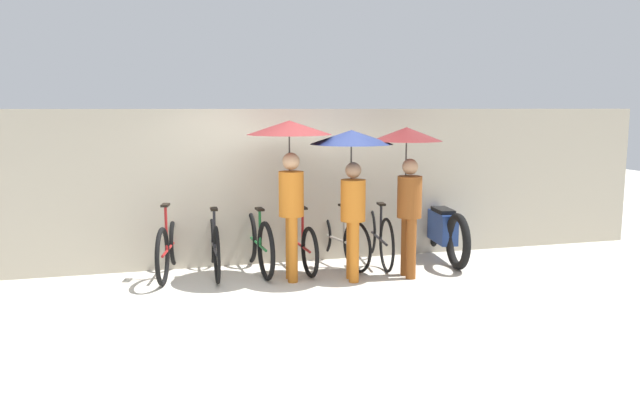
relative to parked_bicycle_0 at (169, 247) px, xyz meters
The scene contains 12 objects.
ground_plane 2.05m from the parked_bicycle_0, 43.62° to the right, with size 30.00×30.00×0.00m, color beige.
back_wall 1.66m from the parked_bicycle_0, 13.08° to the left, with size 11.93×0.12×2.20m.
parked_bicycle_0 is the anchor object (origin of this frame).
parked_bicycle_1 0.58m from the parked_bicycle_0, ahead, with size 0.44×1.79×1.08m.
parked_bicycle_2 1.17m from the parked_bicycle_0, ahead, with size 0.44×1.75×1.02m.
parked_bicycle_3 1.75m from the parked_bicycle_0, ahead, with size 0.44×1.70×1.11m.
parked_bicycle_4 2.33m from the parked_bicycle_0, ahead, with size 0.55×1.77×0.98m.
parked_bicycle_5 2.92m from the parked_bicycle_0, ahead, with size 0.44×1.80×1.08m.
pedestrian_leading 2.07m from the parked_bicycle_0, 20.94° to the right, with size 1.09×1.09×2.06m.
pedestrian_center 2.69m from the parked_bicycle_0, 18.93° to the right, with size 1.07×1.07×1.94m.
pedestrian_trailing 3.35m from the parked_bicycle_0, 15.25° to the right, with size 0.94×0.94×1.97m.
motorcycle 3.93m from the parked_bicycle_0, ahead, with size 0.58×2.05×0.96m.
Camera 1 is at (-1.63, -6.96, 2.22)m, focal length 35.00 mm.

